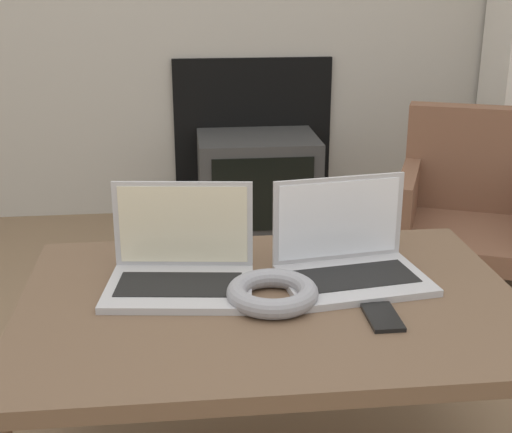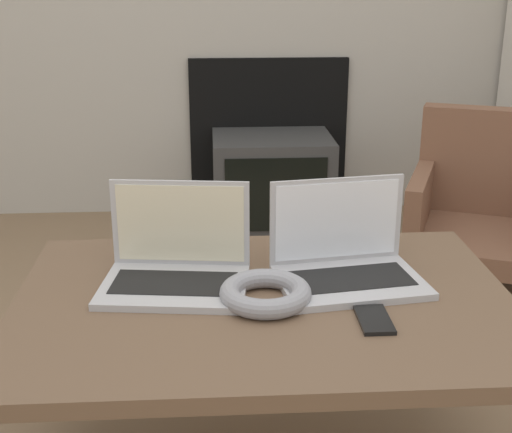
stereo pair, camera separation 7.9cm
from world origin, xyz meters
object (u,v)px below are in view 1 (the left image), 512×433
(laptop_left, at_px, (181,265))
(laptop_right, at_px, (349,257))
(armchair, at_px, (475,200))
(headphones, at_px, (274,293))
(phone, at_px, (382,317))
(tv, at_px, (258,181))

(laptop_left, xyz_separation_m, laptop_right, (0.39, -0.00, 0.00))
(laptop_left, distance_m, armchair, 1.51)
(headphones, height_order, armchair, armchair)
(laptop_right, distance_m, phone, 0.22)
(laptop_left, xyz_separation_m, headphones, (0.20, -0.12, -0.03))
(armchair, bearing_deg, tv, 163.79)
(laptop_right, distance_m, armchair, 1.25)
(laptop_left, distance_m, phone, 0.46)
(phone, distance_m, tv, 1.83)
(tv, height_order, armchair, armchair)
(headphones, bearing_deg, phone, -25.66)
(laptop_left, distance_m, tv, 1.66)
(laptop_right, relative_size, headphones, 1.78)
(tv, bearing_deg, headphones, -95.19)
(phone, bearing_deg, tv, 91.72)
(tv, relative_size, armchair, 0.73)
(phone, bearing_deg, armchair, 59.49)
(laptop_right, height_order, tv, laptop_right)
(laptop_left, xyz_separation_m, tv, (0.35, 1.60, -0.29))
(laptop_right, height_order, armchair, laptop_right)
(armchair, bearing_deg, laptop_right, -104.41)
(laptop_right, distance_m, headphones, 0.22)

